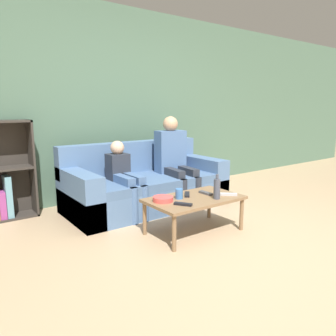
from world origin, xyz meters
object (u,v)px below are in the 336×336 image
object	(u,v)px
tv_remote_0	(206,193)
tv_remote_2	(187,194)
couch	(146,186)
person_child	(124,174)
bottle	(217,188)
coffee_table	(194,201)
tv_remote_3	(229,194)
snack_bowl	(163,199)
cup_near	(179,194)
person_adult	(173,155)
tv_remote_1	(183,204)

from	to	relation	value
tv_remote_0	tv_remote_2	size ratio (longest dim) A/B	1.06
couch	tv_remote_2	world-z (taller)	couch
person_child	bottle	xyz separation A→B (m)	(0.45, -1.07, -0.02)
coffee_table	tv_remote_3	bearing A→B (deg)	-22.91
coffee_table	person_child	size ratio (longest dim) A/B	1.10
couch	snack_bowl	size ratio (longest dim) A/B	10.08
tv_remote_3	tv_remote_0	bearing A→B (deg)	83.70
cup_near	bottle	distance (m)	0.38
tv_remote_3	coffee_table	bearing A→B (deg)	109.32
couch	tv_remote_3	distance (m)	1.22
couch	snack_bowl	bearing A→B (deg)	-113.31
coffee_table	snack_bowl	world-z (taller)	snack_bowl
couch	snack_bowl	xyz separation A→B (m)	(-0.42, -0.96, 0.12)
couch	person_child	bearing A→B (deg)	-159.56
person_adult	tv_remote_0	world-z (taller)	person_adult
coffee_table	tv_remote_0	distance (m)	0.19
person_child	tv_remote_1	world-z (taller)	person_child
coffee_table	person_adult	distance (m)	1.12
tv_remote_1	tv_remote_3	size ratio (longest dim) A/B	1.07
person_adult	tv_remote_3	xyz separation A→B (m)	(-0.13, -1.11, -0.27)
tv_remote_3	snack_bowl	size ratio (longest dim) A/B	0.79
person_child	snack_bowl	xyz separation A→B (m)	(-0.03, -0.82, -0.11)
tv_remote_0	tv_remote_2	bearing A→B (deg)	158.71
person_adult	tv_remote_2	distance (m)	1.02
tv_remote_1	tv_remote_3	distance (m)	0.60
coffee_table	cup_near	xyz separation A→B (m)	(-0.15, 0.06, 0.09)
tv_remote_1	bottle	distance (m)	0.41
tv_remote_3	bottle	distance (m)	0.22
bottle	tv_remote_1	bearing A→B (deg)	175.95
person_adult	tv_remote_0	xyz separation A→B (m)	(-0.28, -0.93, -0.27)
cup_near	tv_remote_1	distance (m)	0.22
couch	cup_near	world-z (taller)	couch
person_adult	tv_remote_1	world-z (taller)	person_adult
person_adult	cup_near	xyz separation A→B (m)	(-0.62, -0.91, -0.23)
couch	bottle	size ratio (longest dim) A/B	8.07
cup_near	tv_remote_1	xyz separation A→B (m)	(-0.11, -0.19, -0.04)
tv_remote_1	bottle	bearing A→B (deg)	-36.90
person_child	tv_remote_0	world-z (taller)	person_child
coffee_table	cup_near	distance (m)	0.18
bottle	tv_remote_3	bearing A→B (deg)	6.35
tv_remote_3	snack_bowl	distance (m)	0.71
person_child	snack_bowl	bearing A→B (deg)	-91.65
person_child	tv_remote_1	distance (m)	1.05
coffee_table	tv_remote_1	size ratio (longest dim) A/B	5.66
tv_remote_3	tv_remote_1	bearing A→B (deg)	131.55
tv_remote_3	person_child	bearing A→B (deg)	73.80
tv_remote_0	person_child	bearing A→B (deg)	118.37
couch	person_adult	bearing A→B (deg)	-12.33
tv_remote_1	cup_near	bearing A→B (deg)	28.60
person_adult	person_child	distance (m)	0.79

